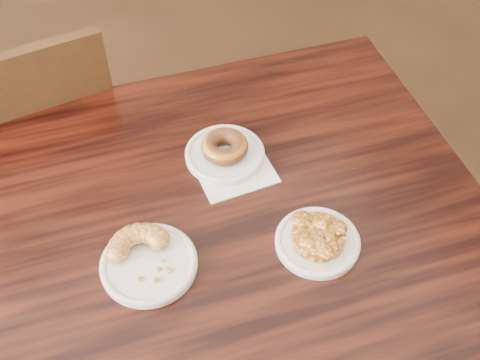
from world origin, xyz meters
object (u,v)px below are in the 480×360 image
glazed_donut (225,146)px  apple_fritter (319,235)px  chair_far (37,154)px  cafe_table (242,327)px  cruller_fragment (147,257)px

glazed_donut → apple_fritter: bearing=-82.8°
chair_far → glazed_donut: size_ratio=9.55×
cafe_table → cruller_fragment: (-0.18, 0.02, 0.40)m
cruller_fragment → cafe_table: bearing=-5.4°
chair_far → cruller_fragment: chair_far is taller
cafe_table → apple_fritter: 0.43m
glazed_donut → cruller_fragment: bearing=-147.4°
chair_far → glazed_donut: 0.68m
cafe_table → glazed_donut: size_ratio=9.98×
cafe_table → cruller_fragment: bearing=-171.7°
cafe_table → apple_fritter: size_ratio=6.99×
cafe_table → glazed_donut: 0.45m
chair_far → cruller_fragment: 0.75m
cafe_table → chair_far: size_ratio=1.04×
apple_fritter → cafe_table: bearing=135.1°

